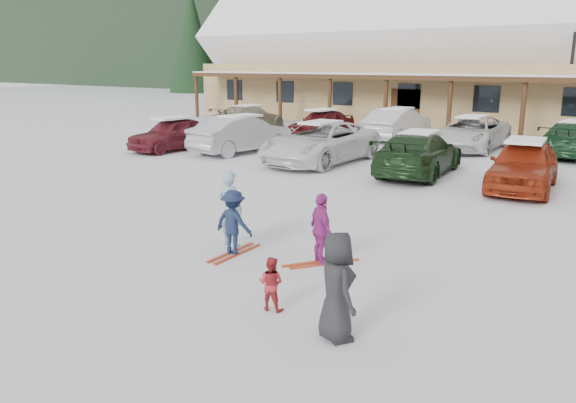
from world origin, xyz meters
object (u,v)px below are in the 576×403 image
Objects in this scene: bystander_dark at (337,287)px; parked_car_2 at (320,143)px; parked_car_7 at (249,118)px; parked_car_10 at (471,133)px; adult_skier at (230,209)px; parked_car_11 at (575,139)px; lamp_post at (570,73)px; parked_car_3 at (419,154)px; parked_car_1 at (241,134)px; parked_car_9 at (398,124)px; toddler_red at (271,284)px; parked_car_4 at (523,165)px; parked_car_8 at (322,123)px; child_magenta at (321,229)px; child_navy at (233,222)px; parked_car_0 at (173,134)px; day_lodge at (410,59)px.

bystander_dark is 0.28× the size of parked_car_2.
parked_car_7 is 0.93× the size of parked_car_10.
parked_car_11 is (3.74, 16.54, -0.08)m from adult_skier.
lamp_post is 1.12× the size of parked_car_3.
parked_car_9 is (3.66, 7.40, -0.00)m from parked_car_1.
bystander_dark reaches higher than parked_car_3.
lamp_post is at bearing -153.72° from parked_car_7.
adult_skier is at bearing 128.10° from parked_car_7.
toddler_red is (2.54, -1.99, -0.36)m from adult_skier.
parked_car_4 is 1.06× the size of parked_car_8.
parked_car_10 is at bearing 165.24° from parked_car_9.
parked_car_1 is at bearing -9.71° from child_magenta.
child_navy is at bearing 82.17° from parked_car_11.
parked_car_0 is 0.74× the size of parked_car_2.
toddler_red is at bearing 89.63° from parked_car_11.
parked_car_11 is (7.52, 7.11, -0.06)m from parked_car_2.
lamp_post is 3.52× the size of adult_skier.
parked_car_7 is at bearing -12.30° from bystander_dark.
parked_car_7 is (-12.58, 6.43, -0.02)m from parked_car_3.
parked_car_4 is (3.55, 9.01, -0.05)m from adult_skier.
day_lodge is 18.80m from parked_car_2.
lamp_post is at bearing 88.79° from parked_car_4.
parked_car_1 is 9.89m from parked_car_10.
parked_car_9 is at bearing -136.42° from lamp_post.
parked_car_7 is at bearing 107.69° from parked_car_0.
parked_car_0 reaches higher than child_magenta.
parked_car_7 is 12.20m from parked_car_10.
bystander_dark is at bearing -52.49° from parked_car_8.
adult_skier is 9.68m from parked_car_4.
parked_car_4 is (1.01, 11.00, 0.32)m from toddler_red.
child_navy is 0.26× the size of parked_car_3.
day_lodge is 28.80m from adult_skier.
parked_car_9 is at bearing -171.75° from parked_car_7.
bystander_dark is at bearing 141.39° from parked_car_1.
parked_car_2 is (-7.60, 11.64, 0.01)m from bystander_dark.
child_navy reaches higher than toddler_red.
parked_car_3 reaches higher than parked_car_7.
parked_car_2 reaches higher than parked_car_10.
toddler_red is 18.57m from parked_car_11.
child_navy is 14.14m from parked_car_0.
parked_car_10 is at bearing -91.54° from adult_skier.
parked_car_2 is at bearing 170.19° from parked_car_4.
parked_car_3 is at bearing -44.03° from child_magenta.
parked_car_11 is at bearing -61.72° from child_magenta.
parked_car_9 is (-4.15, 17.02, -0.02)m from adult_skier.
bystander_dark is at bearing 149.38° from child_navy.
day_lodge is 32.14m from bystander_dark.
parked_car_4 is at bearing -26.29° from parked_car_8.
adult_skier is at bearing -67.65° from parked_car_2.
child_navy is 0.32× the size of parked_car_8.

